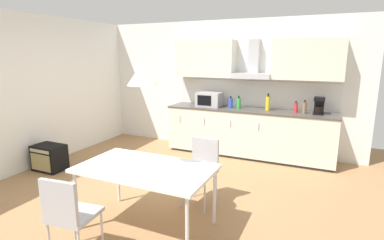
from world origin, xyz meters
TOP-DOWN VIEW (x-y plane):
  - ground_plane at (0.00, 0.00)m, footprint 7.35×7.39m
  - wall_back at (0.00, 2.51)m, footprint 5.88×0.10m
  - wall_left at (-2.50, 0.00)m, footprint 0.10×5.91m
  - kitchen_counter at (0.81, 2.14)m, footprint 3.19×0.67m
  - backsplash_tile at (0.81, 2.45)m, footprint 3.17×0.02m
  - upper_wall_cabinets at (0.81, 2.29)m, footprint 3.17×0.40m
  - microwave at (-0.01, 2.14)m, footprint 0.48×0.35m
  - coffee_maker at (2.04, 2.16)m, footprint 0.18×0.19m
  - bottle_blue at (0.45, 2.13)m, footprint 0.08×0.08m
  - bottle_green at (0.60, 2.16)m, footprint 0.08×0.08m
  - bottle_brown at (1.81, 2.12)m, footprint 0.07×0.07m
  - bottle_red at (1.66, 2.15)m, footprint 0.07×0.07m
  - bottle_yellow at (1.16, 2.16)m, footprint 0.08×0.08m
  - dining_table at (0.39, -0.82)m, footprint 1.49×0.85m
  - chair_near_left at (0.06, -1.63)m, footprint 0.44×0.44m
  - chair_far_right at (0.73, -0.01)m, footprint 0.43×0.43m
  - guitar_amp at (-2.10, -0.02)m, footprint 0.52×0.37m
  - pendant_lamp at (0.39, -0.82)m, footprint 0.32×0.32m

SIDE VIEW (x-z plane):
  - ground_plane at x=0.00m, z-range -0.02..0.00m
  - guitar_amp at x=-2.10m, z-range 0.00..0.44m
  - kitchen_counter at x=0.81m, z-range 0.00..0.93m
  - chair_near_left at x=0.06m, z-range 0.10..0.97m
  - chair_far_right at x=0.73m, z-range 0.10..0.97m
  - dining_table at x=0.39m, z-range 0.32..1.05m
  - bottle_red at x=1.66m, z-range 0.91..1.12m
  - bottle_blue at x=0.45m, z-range 0.91..1.14m
  - bottle_green at x=0.60m, z-range 0.91..1.15m
  - bottle_brown at x=1.81m, z-range 0.91..1.15m
  - bottle_yellow at x=1.16m, z-range 0.90..1.22m
  - microwave at x=-0.01m, z-range 0.93..1.21m
  - coffee_maker at x=2.04m, z-range 0.93..1.23m
  - backsplash_tile at x=0.81m, z-range 0.93..1.44m
  - wall_back at x=0.00m, z-range 0.00..2.63m
  - wall_left at x=-2.50m, z-range 0.00..2.63m
  - pendant_lamp at x=0.39m, z-range 1.63..1.85m
  - upper_wall_cabinets at x=0.81m, z-range 1.49..2.22m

